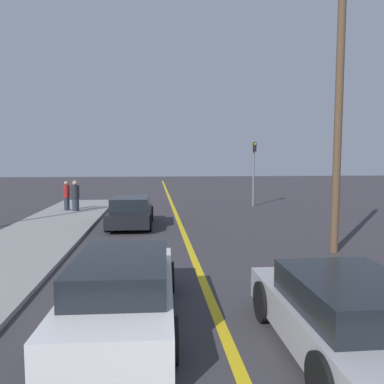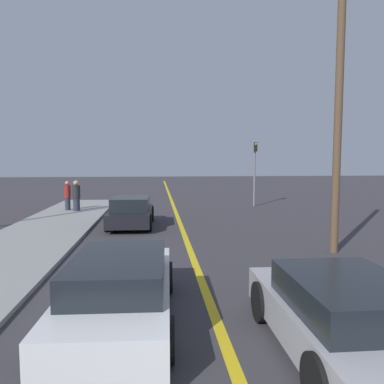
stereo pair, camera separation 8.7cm
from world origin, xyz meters
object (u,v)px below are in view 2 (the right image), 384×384
object	(u,v)px
pedestrian_near_curb	(76,196)
pedestrian_mid_group	(68,196)
car_ahead_center	(120,289)
utility_pole	(338,125)
car_far_distant	(131,212)
traffic_light	(255,167)
car_near_right_lane	(343,317)

from	to	relation	value
pedestrian_near_curb	pedestrian_mid_group	world-z (taller)	pedestrian_near_curb
car_ahead_center	utility_pole	xyz separation A→B (m)	(6.16, 4.46, 3.34)
car_far_distant	utility_pole	size ratio (longest dim) A/B	0.51
traffic_light	utility_pole	size ratio (longest dim) A/B	0.49
car_ahead_center	pedestrian_near_curb	distance (m)	14.41
car_near_right_lane	car_far_distant	size ratio (longest dim) A/B	1.00
car_near_right_lane	car_far_distant	distance (m)	11.74
car_near_right_lane	car_far_distant	xyz separation A→B (m)	(-3.80, 11.10, 0.02)
car_near_right_lane	utility_pole	world-z (taller)	utility_pole
pedestrian_near_curb	pedestrian_mid_group	bearing A→B (deg)	146.63
car_far_distant	pedestrian_near_curb	size ratio (longest dim) A/B	2.44
car_far_distant	pedestrian_near_curb	xyz separation A→B (m)	(-3.19, 4.32, 0.30)
car_ahead_center	traffic_light	distance (m)	17.23
car_ahead_center	utility_pole	world-z (taller)	utility_pole
pedestrian_near_curb	pedestrian_mid_group	distance (m)	0.65
car_far_distant	pedestrian_mid_group	distance (m)	5.99
pedestrian_near_curb	utility_pole	bearing A→B (deg)	-44.12
car_far_distant	car_ahead_center	bearing A→B (deg)	-86.07
pedestrian_mid_group	traffic_light	distance (m)	11.02
car_near_right_lane	utility_pole	bearing A→B (deg)	65.30
pedestrian_near_curb	traffic_light	xyz separation A→B (m)	(10.27, 1.85, 1.48)
car_near_right_lane	pedestrian_near_curb	size ratio (longest dim) A/B	2.44
utility_pole	car_ahead_center	bearing A→B (deg)	-144.11
car_ahead_center	car_far_distant	world-z (taller)	car_far_distant
car_near_right_lane	pedestrian_near_curb	world-z (taller)	pedestrian_near_curb
pedestrian_mid_group	pedestrian_near_curb	bearing A→B (deg)	-33.37
pedestrian_near_curb	utility_pole	world-z (taller)	utility_pole
car_near_right_lane	pedestrian_mid_group	bearing A→B (deg)	116.04
car_near_right_lane	car_ahead_center	xyz separation A→B (m)	(-3.37, 1.48, 0.00)
car_ahead_center	utility_pole	bearing A→B (deg)	37.84
pedestrian_mid_group	utility_pole	world-z (taller)	utility_pole
pedestrian_near_curb	car_far_distant	bearing A→B (deg)	-53.56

